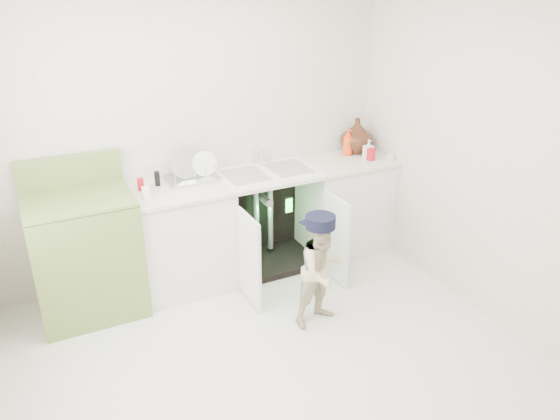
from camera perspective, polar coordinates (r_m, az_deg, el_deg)
The scene contains 5 objects.
ground at distance 3.99m, azimuth -0.97°, elevation -15.07°, with size 3.50×3.50×0.00m, color beige.
room_shell at distance 3.34m, azimuth -1.11°, elevation 1.76°, with size 6.00×5.50×1.26m.
counter_run at distance 4.89m, azimuth -0.99°, elevation -0.66°, with size 2.44×1.02×1.22m.
avocado_stove at distance 4.47m, azimuth -19.60°, elevation -4.30°, with size 0.78×0.65×1.21m.
repair_worker at distance 4.11m, azimuth 4.46°, elevation -6.18°, with size 0.48×0.84×0.89m.
Camera 1 is at (-1.32, -2.80, 2.52)m, focal length 35.00 mm.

